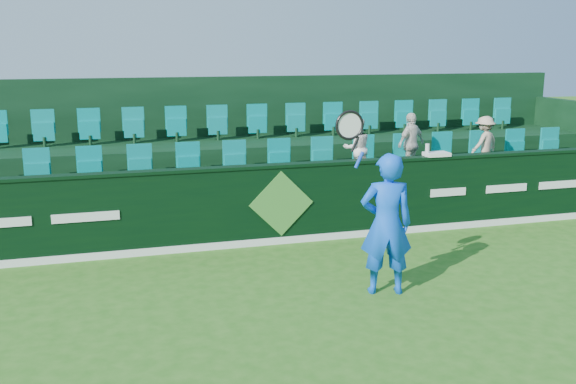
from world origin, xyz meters
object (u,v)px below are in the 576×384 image
object	(u,v)px
spectator_right	(484,143)
drinks_bottle	(427,150)
spectator_left	(357,148)
spectator_middle	(411,144)
tennis_player	(386,223)
towel	(437,154)

from	to	relation	value
spectator_right	drinks_bottle	size ratio (longest dim) A/B	4.80
spectator_left	drinks_bottle	bearing A→B (deg)	129.68
spectator_middle	drinks_bottle	bearing A→B (deg)	53.39
drinks_bottle	tennis_player	bearing A→B (deg)	-127.12
tennis_player	drinks_bottle	xyz separation A→B (m)	(1.94, 2.57, 0.50)
drinks_bottle	towel	bearing A→B (deg)	0.00
spectator_left	spectator_right	bearing A→B (deg)	-178.15
spectator_right	towel	xyz separation A→B (m)	(-1.68, -1.12, 0.04)
tennis_player	spectator_left	distance (m)	3.86
spectator_left	tennis_player	bearing A→B (deg)	75.61
towel	drinks_bottle	world-z (taller)	drinks_bottle
spectator_right	towel	size ratio (longest dim) A/B	2.52
tennis_player	spectator_right	xyz separation A→B (m)	(3.82, 3.69, 0.38)
drinks_bottle	spectator_left	bearing A→B (deg)	127.83
tennis_player	spectator_middle	distance (m)	4.31
drinks_bottle	spectator_middle	bearing A→B (deg)	77.45
tennis_player	drinks_bottle	bearing A→B (deg)	52.88
tennis_player	spectator_left	xyz separation A→B (m)	(1.07, 3.69, 0.40)
spectator_right	spectator_left	bearing A→B (deg)	-21.89
spectator_middle	drinks_bottle	size ratio (longest dim) A/B	5.32
spectator_middle	towel	bearing A→B (deg)	62.91
tennis_player	spectator_left	world-z (taller)	tennis_player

